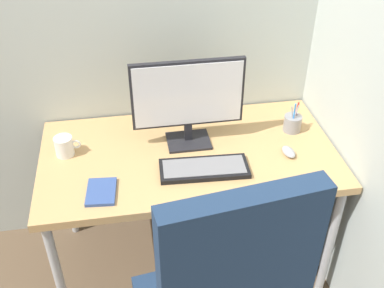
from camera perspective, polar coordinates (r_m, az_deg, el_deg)
ground_plane at (r=2.71m, az=-0.34°, el=-13.77°), size 8.00×8.00×0.00m
desk at (r=2.23m, az=-0.40°, el=-2.27°), size 1.39×0.74×0.75m
filing_cabinet at (r=2.54m, az=9.01°, el=-7.94°), size 0.37×0.51×0.65m
monitor at (r=2.13m, az=-0.51°, el=5.65°), size 0.52×0.17×0.43m
keyboard at (r=2.07m, az=1.50°, el=-3.03°), size 0.41×0.18×0.02m
mouse at (r=2.21m, az=11.81°, el=-0.95°), size 0.06×0.10×0.03m
pen_holder at (r=2.37m, az=12.27°, el=2.55°), size 0.09×0.09×0.17m
notebook at (r=2.00m, az=-11.11°, el=-5.79°), size 0.14×0.18×0.02m
coffee_mug at (r=2.23m, az=-15.44°, el=-0.26°), size 0.12×0.09×0.10m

